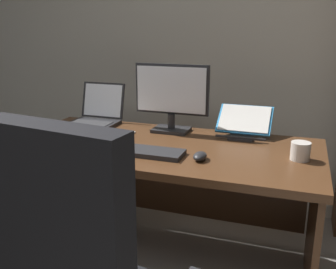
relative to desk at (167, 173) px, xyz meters
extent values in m
cube|color=beige|center=(0.08, 0.91, 0.73)|extent=(5.05, 0.12, 2.56)
cube|color=#4C2D19|center=(0.00, -0.08, 0.18)|extent=(1.71, 0.81, 0.04)
cube|color=#4C2D19|center=(-0.82, -0.08, -0.19)|extent=(0.03, 0.75, 0.70)
cube|color=#4C2D19|center=(0.82, -0.08, -0.19)|extent=(0.03, 0.75, 0.70)
cube|color=#4C2D19|center=(0.00, 0.30, -0.16)|extent=(1.59, 0.03, 0.49)
cube|color=black|center=(0.06, -1.15, 0.23)|extent=(0.48, 0.16, 0.71)
cube|color=#232326|center=(-0.19, -0.92, -0.04)|extent=(0.10, 0.39, 0.04)
cube|color=#232326|center=(-0.04, 0.20, 0.21)|extent=(0.22, 0.16, 0.02)
cylinder|color=#232326|center=(-0.04, 0.20, 0.26)|extent=(0.04, 0.04, 0.09)
cube|color=#232326|center=(-0.04, 0.20, 0.46)|extent=(0.46, 0.02, 0.30)
cube|color=white|center=(-0.04, 0.18, 0.46)|extent=(0.43, 0.00, 0.27)
cube|color=#232326|center=(-0.57, 0.16, 0.21)|extent=(0.31, 0.25, 0.02)
cube|color=#2D2D30|center=(-0.57, 0.14, 0.22)|extent=(0.26, 0.14, 0.00)
cube|color=#232326|center=(-0.57, 0.32, 0.34)|extent=(0.31, 0.07, 0.23)
cube|color=white|center=(-0.57, 0.31, 0.34)|extent=(0.28, 0.06, 0.21)
cube|color=#232326|center=(-0.04, -0.26, 0.21)|extent=(0.42, 0.15, 0.02)
ellipsoid|color=#232326|center=(0.26, -0.26, 0.22)|extent=(0.06, 0.10, 0.04)
cube|color=#232326|center=(0.39, 0.18, 0.20)|extent=(0.14, 0.12, 0.01)
cube|color=#232326|center=(0.39, 0.13, 0.22)|extent=(0.28, 0.01, 0.01)
cube|color=#2D84C6|center=(0.39, 0.27, 0.29)|extent=(0.32, 0.19, 0.14)
cube|color=silver|center=(0.39, 0.27, 0.30)|extent=(0.29, 0.17, 0.12)
cube|color=yellow|center=(-0.68, -0.32, 0.20)|extent=(0.29, 0.34, 0.01)
cube|color=yellow|center=(-0.43, -0.29, 0.20)|extent=(0.29, 0.34, 0.01)
cube|color=silver|center=(-0.68, -0.32, 0.21)|extent=(0.27, 0.32, 0.02)
cube|color=silver|center=(-0.43, -0.29, 0.21)|extent=(0.27, 0.32, 0.02)
cylinder|color=#B7B7BC|center=(-0.56, -0.31, 0.21)|extent=(0.06, 0.28, 0.02)
cube|color=silver|center=(-0.32, -0.01, 0.20)|extent=(0.17, 0.22, 0.01)
cylinder|color=maroon|center=(-0.30, -0.01, 0.21)|extent=(0.14, 0.04, 0.01)
cylinder|color=silver|center=(0.72, -0.09, 0.24)|extent=(0.10, 0.10, 0.09)
camera|label=1|loc=(0.70, -2.00, 0.84)|focal=41.57mm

